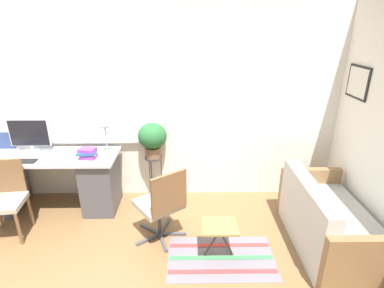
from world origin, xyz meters
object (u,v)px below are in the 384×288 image
(desk_chair_wooden, at_px, (6,197))
(monitor, at_px, (30,135))
(desk_lamp, at_px, (105,130))
(book_stack, at_px, (88,153))
(office_chair_swivel, at_px, (162,204))
(keyboard, at_px, (18,161))
(laptop, at_px, (2,149))
(mouse, at_px, (41,161))
(plant_stand, at_px, (154,162))
(couch_loveseat, at_px, (327,224))
(folding_stool, at_px, (220,228))
(potted_plant, at_px, (152,138))

(desk_chair_wooden, bearing_deg, monitor, 79.26)
(monitor, distance_m, desk_lamp, 1.02)
(book_stack, xyz_separation_m, office_chair_swivel, (0.94, -0.58, -0.36))
(keyboard, bearing_deg, monitor, 87.84)
(laptop, distance_m, desk_lamp, 1.39)
(mouse, height_order, office_chair_swivel, office_chair_swivel)
(office_chair_swivel, xyz_separation_m, plant_stand, (-0.18, 0.90, 0.08))
(desk_lamp, distance_m, couch_loveseat, 2.80)
(laptop, distance_m, keyboard, 0.45)
(desk_lamp, bearing_deg, mouse, -160.82)
(desk_chair_wooden, height_order, folding_stool, desk_chair_wooden)
(couch_loveseat, bearing_deg, plant_stand, 62.69)
(book_stack, bearing_deg, couch_loveseat, -14.34)
(laptop, relative_size, monitor, 0.67)
(mouse, relative_size, potted_plant, 0.12)
(mouse, relative_size, plant_stand, 0.09)
(mouse, bearing_deg, potted_plant, 18.95)
(monitor, relative_size, plant_stand, 0.81)
(couch_loveseat, height_order, plant_stand, couch_loveseat)
(couch_loveseat, distance_m, plant_stand, 2.25)
(desk_lamp, relative_size, folding_stool, 1.08)
(couch_loveseat, bearing_deg, book_stack, 75.66)
(office_chair_swivel, bearing_deg, potted_plant, -114.64)
(book_stack, bearing_deg, laptop, 171.34)
(keyboard, bearing_deg, mouse, -3.85)
(keyboard, bearing_deg, desk_lamp, 13.11)
(folding_stool, bearing_deg, book_stack, 151.38)
(book_stack, relative_size, office_chair_swivel, 0.25)
(mouse, xyz_separation_m, office_chair_swivel, (1.47, -0.45, -0.31))
(monitor, height_order, plant_stand, monitor)
(keyboard, relative_size, desk_chair_wooden, 0.50)
(book_stack, distance_m, desk_chair_wooden, 1.01)
(mouse, bearing_deg, desk_lamp, 19.18)
(monitor, xyz_separation_m, plant_stand, (1.56, 0.08, -0.44))
(monitor, relative_size, keyboard, 1.17)
(book_stack, height_order, couch_loveseat, book_stack)
(mouse, bearing_deg, book_stack, 12.83)
(office_chair_swivel, relative_size, folding_stool, 2.30)
(keyboard, distance_m, plant_stand, 1.65)
(couch_loveseat, height_order, potted_plant, potted_plant)
(couch_loveseat, bearing_deg, folding_stool, 97.03)
(desk_lamp, height_order, plant_stand, desk_lamp)
(laptop, relative_size, plant_stand, 0.54)
(laptop, height_order, couch_loveseat, laptop)
(desk_lamp, height_order, office_chair_swivel, desk_lamp)
(couch_loveseat, bearing_deg, keyboard, 80.41)
(desk_lamp, bearing_deg, desk_chair_wooden, -151.64)
(laptop, bearing_deg, desk_lamp, -1.71)
(book_stack, height_order, office_chair_swivel, office_chair_swivel)
(mouse, relative_size, book_stack, 0.26)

